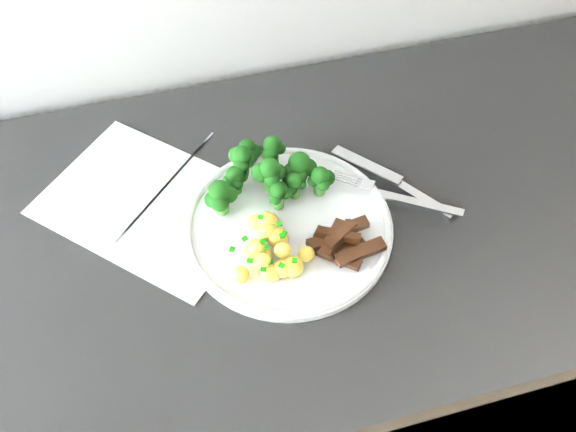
% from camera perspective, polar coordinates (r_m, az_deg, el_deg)
% --- Properties ---
extents(counter, '(2.35, 0.59, 0.88)m').
position_cam_1_polar(counter, '(1.24, -3.80, -13.69)').
color(counter, black).
rests_on(counter, ground).
extents(recipe_paper, '(0.34, 0.34, 0.00)m').
position_cam_1_polar(recipe_paper, '(0.90, -12.06, 1.09)').
color(recipe_paper, white).
rests_on(recipe_paper, counter).
extents(plate, '(0.28, 0.28, 0.02)m').
position_cam_1_polar(plate, '(0.85, 0.00, -0.90)').
color(plate, white).
rests_on(plate, counter).
extents(broccoli, '(0.18, 0.12, 0.07)m').
position_cam_1_polar(broccoli, '(0.86, -1.94, 3.86)').
color(broccoli, '#2F6621').
rests_on(broccoli, plate).
extents(potatoes, '(0.11, 0.10, 0.04)m').
position_cam_1_polar(potatoes, '(0.81, -1.60, -2.96)').
color(potatoes, '#FEE95C').
rests_on(potatoes, plate).
extents(beef_strips, '(0.10, 0.08, 0.03)m').
position_cam_1_polar(beef_strips, '(0.82, 4.77, -2.29)').
color(beef_strips, black).
rests_on(beef_strips, plate).
extents(fork, '(0.15, 0.12, 0.02)m').
position_cam_1_polar(fork, '(0.88, 9.87, 1.71)').
color(fork, silver).
rests_on(fork, plate).
extents(knife, '(0.13, 0.16, 0.02)m').
position_cam_1_polar(knife, '(0.90, 10.48, 2.32)').
color(knife, silver).
rests_on(knife, plate).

